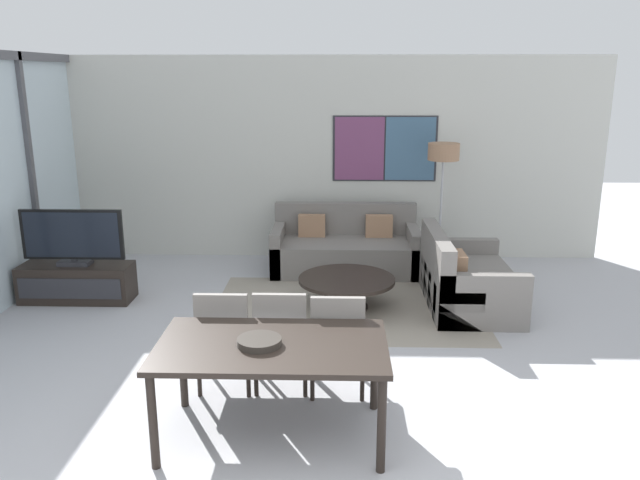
# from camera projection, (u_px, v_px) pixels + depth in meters

# --- Properties ---
(wall_back) EXTENTS (7.89, 0.09, 2.80)m
(wall_back) POSITION_uv_depth(u_px,v_px,m) (321.00, 159.00, 8.70)
(wall_back) COLOR silver
(wall_back) RESTS_ON ground_plane
(area_rug) EXTENTS (2.97, 2.07, 0.01)m
(area_rug) POSITION_uv_depth(u_px,v_px,m) (346.00, 307.00, 7.01)
(area_rug) COLOR gray
(area_rug) RESTS_ON ground_plane
(tv_console) EXTENTS (1.27, 0.44, 0.43)m
(tv_console) POSITION_uv_depth(u_px,v_px,m) (77.00, 283.00, 7.20)
(tv_console) COLOR black
(tv_console) RESTS_ON ground_plane
(television) EXTENTS (1.16, 0.20, 0.65)m
(television) POSITION_uv_depth(u_px,v_px,m) (72.00, 238.00, 7.06)
(television) COLOR #2D2D33
(television) RESTS_ON tv_console
(sofa_main) EXTENTS (1.93, 0.93, 0.85)m
(sofa_main) POSITION_uv_depth(u_px,v_px,m) (345.00, 249.00, 8.35)
(sofa_main) COLOR slate
(sofa_main) RESTS_ON ground_plane
(sofa_side) EXTENTS (0.93, 1.53, 0.85)m
(sofa_side) POSITION_uv_depth(u_px,v_px,m) (462.00, 282.00, 7.02)
(sofa_side) COLOR slate
(sofa_side) RESTS_ON ground_plane
(coffee_table) EXTENTS (1.08, 1.08, 0.35)m
(coffee_table) POSITION_uv_depth(u_px,v_px,m) (347.00, 285.00, 6.95)
(coffee_table) COLOR black
(coffee_table) RESTS_ON ground_plane
(dining_table) EXTENTS (1.62, 0.93, 0.73)m
(dining_table) POSITION_uv_depth(u_px,v_px,m) (272.00, 353.00, 4.37)
(dining_table) COLOR black
(dining_table) RESTS_ON ground_plane
(dining_chair_left) EXTENTS (0.46, 0.46, 0.88)m
(dining_chair_left) POSITION_uv_depth(u_px,v_px,m) (225.00, 334.00, 5.08)
(dining_chair_left) COLOR gray
(dining_chair_left) RESTS_ON ground_plane
(dining_chair_centre) EXTENTS (0.46, 0.46, 0.88)m
(dining_chair_centre) POSITION_uv_depth(u_px,v_px,m) (281.00, 334.00, 5.08)
(dining_chair_centre) COLOR gray
(dining_chair_centre) RESTS_ON ground_plane
(dining_chair_right) EXTENTS (0.46, 0.46, 0.88)m
(dining_chair_right) POSITION_uv_depth(u_px,v_px,m) (338.00, 338.00, 5.01)
(dining_chair_right) COLOR gray
(dining_chair_right) RESTS_ON ground_plane
(fruit_bowl) EXTENTS (0.31, 0.31, 0.05)m
(fruit_bowl) POSITION_uv_depth(u_px,v_px,m) (259.00, 341.00, 4.32)
(fruit_bowl) COLOR #332D28
(fruit_bowl) RESTS_ON dining_table
(floor_lamp) EXTENTS (0.41, 0.41, 1.69)m
(floor_lamp) POSITION_uv_depth(u_px,v_px,m) (443.00, 160.00, 8.09)
(floor_lamp) COLOR #2D2D33
(floor_lamp) RESTS_ON ground_plane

